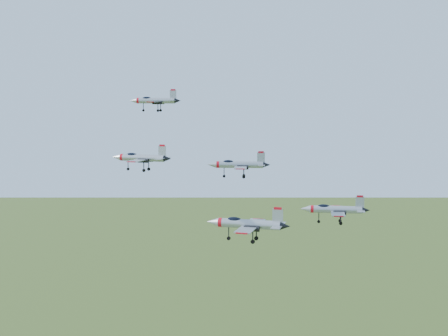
# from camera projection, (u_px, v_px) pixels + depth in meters

# --- Properties ---
(jet_lead) EXTENTS (11.58, 9.60, 3.09)m
(jet_lead) POSITION_uv_depth(u_px,v_px,m) (154.00, 100.00, 134.74)
(jet_lead) COLOR #9AA0A6
(jet_left_high) EXTENTS (11.54, 9.74, 3.11)m
(jet_left_high) POSITION_uv_depth(u_px,v_px,m) (238.00, 164.00, 113.80)
(jet_left_high) COLOR #9AA0A6
(jet_right_high) EXTENTS (10.74, 8.85, 2.87)m
(jet_right_high) POSITION_uv_depth(u_px,v_px,m) (141.00, 158.00, 103.53)
(jet_right_high) COLOR #9AA0A6
(jet_left_low) EXTENTS (13.25, 11.06, 3.54)m
(jet_left_low) POSITION_uv_depth(u_px,v_px,m) (334.00, 209.00, 119.30)
(jet_left_low) COLOR #9AA0A6
(jet_right_low) EXTENTS (13.76, 11.29, 3.69)m
(jet_right_low) POSITION_uv_depth(u_px,v_px,m) (247.00, 224.00, 99.35)
(jet_right_low) COLOR #9AA0A6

